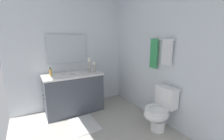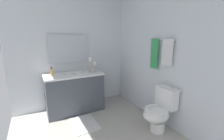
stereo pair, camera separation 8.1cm
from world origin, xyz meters
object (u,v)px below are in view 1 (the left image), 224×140
mirror (68,49)px  bath_mat (85,124)px  vanity_cabinet (74,93)px  soap_bottle (51,72)px  sink_basin (73,76)px  toilet (159,110)px  towel_near_vanity (154,54)px  towel_center (167,52)px  towel_bar (162,40)px  candle_holder_tall (94,67)px  candle_holder_short (89,64)px

mirror → bath_mat: 1.60m
vanity_cabinet → soap_bottle: soap_bottle is taller
vanity_cabinet → sink_basin: sink_basin is taller
vanity_cabinet → sink_basin: 0.37m
sink_basin → mirror: mirror is taller
mirror → toilet: (1.68, 1.06, -0.96)m
mirror → towel_near_vanity: 1.80m
toilet → towel_near_vanity: (-0.40, 0.20, 0.91)m
vanity_cabinet → toilet: (1.40, 1.06, -0.05)m
towel_center → towel_bar: bearing=173.1°
sink_basin → bath_mat: sink_basin is taller
mirror → towel_center: (1.58, 1.27, 0.00)m
towel_near_vanity → towel_center: bearing=0.0°
toilet → soap_bottle: bearing=-134.7°
towel_near_vanity → bath_mat: 1.83m
mirror → towel_bar: 1.93m
mirror → towel_near_vanity: size_ratio=1.59×
towel_bar → sink_basin: bearing=-131.9°
candle_holder_tall → towel_near_vanity: bearing=39.2°
vanity_cabinet → candle_holder_short: (0.02, 0.37, 0.59)m
toilet → bath_mat: toilet is taller
toilet → towel_bar: size_ratio=1.26×
sink_basin → towel_bar: bearing=48.1°
soap_bottle → mirror: bearing=117.8°
sink_basin → soap_bottle: bearing=-98.1°
vanity_cabinet → candle_holder_tall: 0.71m
mirror → toilet: 2.21m
towel_near_vanity → towel_center: same height
mirror → towel_center: 2.02m
sink_basin → toilet: (1.40, 1.06, -0.42)m
towel_bar → towel_center: 0.25m
sink_basin → mirror: 0.61m
soap_bottle → candle_holder_tall: bearing=84.2°
candle_holder_tall → towel_center: 1.54m
candle_holder_short → soap_bottle: (-0.08, -0.79, -0.10)m
sink_basin → towel_near_vanity: size_ratio=0.74×
vanity_cabinet → towel_near_vanity: size_ratio=2.19×
mirror → towel_near_vanity: bearing=44.7°
towel_near_vanity → towel_bar: bearing=6.9°
mirror → towel_center: bearing=38.7°
candle_holder_short → bath_mat: candle_holder_short is taller
soap_bottle → towel_near_vanity: bearing=57.8°
vanity_cabinet → candle_holder_tall: size_ratio=5.15×
towel_bar → bath_mat: bearing=-112.2°
bath_mat → candle_holder_tall: bearing=141.3°
mirror → candle_holder_tall: mirror is taller
candle_holder_tall → bath_mat: candle_holder_tall is taller
candle_holder_short → towel_center: (1.28, 0.90, 0.33)m
toilet → towel_center: 0.99m
soap_bottle → toilet: bearing=45.3°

